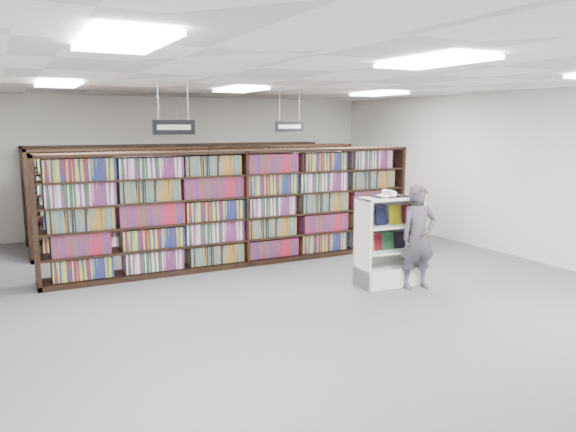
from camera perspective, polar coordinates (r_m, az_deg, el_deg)
name	(u,v)px	position (r m, az deg, el deg)	size (l,w,h in m)	color
floor	(293,292)	(8.74, 0.46, -7.70)	(12.00, 12.00, 0.00)	#4C4C51
ceiling	(293,79)	(8.38, 0.49, 13.72)	(10.00, 12.00, 0.10)	white
wall_back	(178,164)	(13.98, -11.07, 5.20)	(10.00, 0.10, 3.20)	silver
wall_right	(525,175)	(11.60, 22.97, 3.84)	(0.10, 12.00, 3.20)	silver
bookshelf_row_near	(242,208)	(10.28, -4.72, 0.85)	(7.00, 0.60, 2.10)	black
bookshelf_row_mid	(206,196)	(12.14, -8.34, 2.07)	(7.00, 0.60, 2.10)	black
bookshelf_row_far	(183,188)	(13.75, -10.65, 2.84)	(7.00, 0.60, 2.10)	black
aisle_sign_left	(174,126)	(8.73, -11.51, 8.96)	(0.65, 0.02, 0.80)	#B2B2B7
aisle_sign_right	(290,126)	(11.71, 0.16, 9.17)	(0.65, 0.02, 0.80)	#B2B2B7
aisle_sign_center	(168,126)	(12.85, -12.10, 8.98)	(0.65, 0.02, 0.80)	#B2B2B7
troffer_front_left	(123,41)	(4.53, -16.41, 16.66)	(0.60, 1.20, 0.04)	white
troffer_front_center	(434,62)	(5.90, 14.65, 14.92)	(0.60, 1.20, 0.04)	white
troffer_back_left	(58,84)	(9.46, -22.33, 12.29)	(0.60, 1.20, 0.04)	white
troffer_back_center	(240,90)	(10.19, -4.88, 12.67)	(0.60, 1.20, 0.04)	white
troffer_back_right	(379,94)	(11.67, 9.20, 12.15)	(0.60, 1.20, 0.04)	white
endcap_display	(387,255)	(9.17, 10.05, -3.93)	(1.05, 0.58, 1.42)	white
open_book	(390,195)	(9.06, 10.28, 2.16)	(0.64, 0.41, 0.13)	black
shopper	(418,237)	(8.99, 13.09, -2.09)	(0.60, 0.39, 1.63)	#4F4A55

